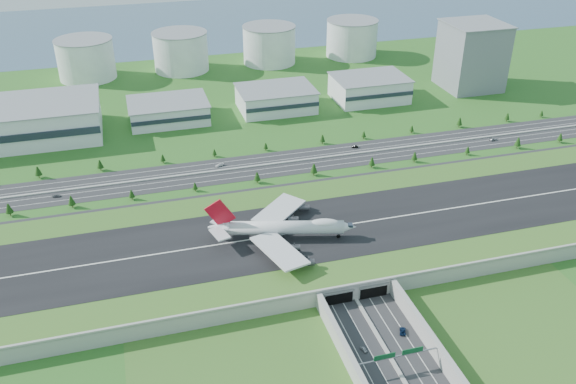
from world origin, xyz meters
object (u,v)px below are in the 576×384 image
object	(u,v)px
fuel_tank_a	(86,59)
car_0	(364,349)
car_2	(403,331)
car_7	(219,165)
car_5	(355,147)
car_6	(493,139)
boeing_747	(282,227)
car_4	(56,196)
office_tower	(472,56)

from	to	relation	value
fuel_tank_a	car_0	size ratio (longest dim) A/B	12.57
car_2	car_7	bearing A→B (deg)	-50.78
car_5	car_6	distance (m)	101.13
car_7	car_5	bearing A→B (deg)	75.57
boeing_747	car_4	world-z (taller)	boeing_747
car_0	car_4	distance (m)	213.54
boeing_747	car_7	distance (m)	106.87
office_tower	car_2	world-z (taller)	office_tower
office_tower	fuel_tank_a	xyz separation A→B (m)	(-320.00, 115.00, -10.00)
car_4	car_6	world-z (taller)	car_6
car_4	car_7	xyz separation A→B (m)	(101.35, 13.59, 0.01)
car_2	car_5	xyz separation A→B (m)	(47.98, 180.33, 0.00)
car_5	car_7	world-z (taller)	car_7
car_0	car_7	distance (m)	185.65
office_tower	car_0	distance (m)	347.64
office_tower	car_5	world-z (taller)	office_tower
boeing_747	car_0	world-z (taller)	boeing_747
car_0	car_6	world-z (taller)	car_6
car_2	car_6	bearing A→B (deg)	-107.78
fuel_tank_a	car_4	world-z (taller)	fuel_tank_a
car_0	car_5	size ratio (longest dim) A/B	0.85
office_tower	fuel_tank_a	bearing A→B (deg)	160.23
car_6	car_0	bearing A→B (deg)	127.49
boeing_747	car_6	world-z (taller)	boeing_747
car_4	car_5	world-z (taller)	car_4
car_0	car_2	world-z (taller)	car_2
boeing_747	car_0	size ratio (longest dim) A/B	18.90
car_4	car_5	size ratio (longest dim) A/B	1.02
fuel_tank_a	car_5	size ratio (longest dim) A/B	10.71
car_7	car_6	bearing A→B (deg)	70.45
car_0	car_7	world-z (taller)	car_7
office_tower	boeing_747	bearing A→B (deg)	-138.31
boeing_747	car_7	xyz separation A→B (m)	(-14.30, 105.01, -13.75)
car_7	office_tower	bearing A→B (deg)	95.62
car_2	car_7	size ratio (longest dim) A/B	0.98
car_0	car_2	distance (m)	21.01
boeing_747	car_5	world-z (taller)	boeing_747
office_tower	car_6	xyz separation A→B (m)	(-40.59, -105.81, -26.55)
fuel_tank_a	car_7	distance (m)	224.75
car_5	car_7	bearing A→B (deg)	-74.31
car_4	car_5	xyz separation A→B (m)	(197.53, 15.97, -0.04)
car_7	fuel_tank_a	bearing A→B (deg)	-174.05
car_6	fuel_tank_a	bearing A→B (deg)	43.74
office_tower	car_7	world-z (taller)	office_tower
fuel_tank_a	car_0	world-z (taller)	fuel_tank_a
car_7	boeing_747	bearing A→B (deg)	-8.09
office_tower	car_6	world-z (taller)	office_tower
office_tower	car_0	size ratio (longest dim) A/B	13.82
fuel_tank_a	car_4	size ratio (longest dim) A/B	10.49
car_6	car_7	size ratio (longest dim) A/B	1.05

